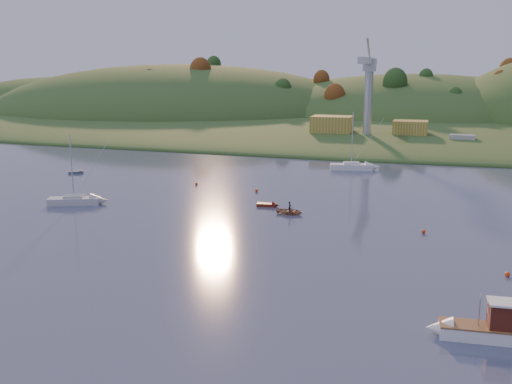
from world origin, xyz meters
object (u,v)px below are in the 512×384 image
(fishing_boat, at_px, (472,326))
(red_tender, at_px, (271,205))
(grey_dinghy, at_px, (78,172))
(sailboat_far, at_px, (351,166))
(sailboat_near, at_px, (74,200))
(canoe, at_px, (290,211))

(fishing_boat, distance_m, red_tender, 44.48)
(fishing_boat, xyz_separation_m, grey_dinghy, (-69.49, 51.24, -0.70))
(sailboat_far, distance_m, grey_dinghy, 54.17)
(sailboat_near, relative_size, canoe, 2.75)
(fishing_boat, relative_size, sailboat_near, 0.64)
(sailboat_near, height_order, sailboat_far, sailboat_far)
(grey_dinghy, bearing_deg, sailboat_near, -88.78)
(fishing_boat, relative_size, canoe, 1.77)
(canoe, bearing_deg, sailboat_near, 101.15)
(sailboat_near, xyz_separation_m, canoe, (32.45, 4.07, -0.30))
(canoe, bearing_deg, grey_dinghy, 72.44)
(sailboat_near, distance_m, red_tender, 29.66)
(sailboat_far, relative_size, grey_dinghy, 3.71)
(sailboat_near, relative_size, red_tender, 3.07)
(red_tender, xyz_separation_m, grey_dinghy, (-43.40, 15.22, -0.00))
(canoe, distance_m, grey_dinghy, 50.70)
(sailboat_far, distance_m, red_tender, 35.79)
(fishing_boat, distance_m, canoe, 39.53)
(fishing_boat, distance_m, sailboat_near, 61.78)
(fishing_boat, height_order, sailboat_near, sailboat_near)
(canoe, bearing_deg, sailboat_far, -0.81)
(sailboat_far, bearing_deg, red_tender, -113.90)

